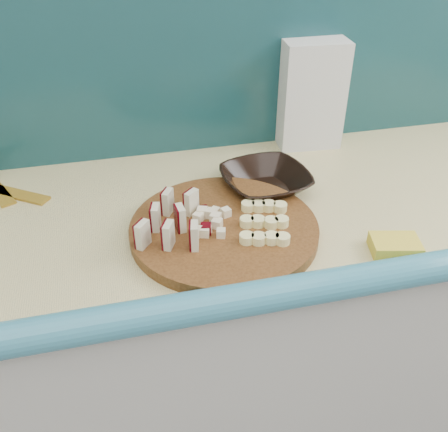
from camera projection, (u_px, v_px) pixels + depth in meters
name	position (u px, v px, depth m)	size (l,w,h in m)	color
kitchen_counter	(162.00, 356.00, 1.32)	(2.20, 0.63, 0.91)	beige
backsplash	(125.00, 57.00, 1.16)	(2.20, 0.02, 0.50)	teal
cutting_board	(224.00, 229.00, 1.00)	(0.38, 0.38, 0.02)	#41230E
apple_wedges	(171.00, 220.00, 0.96)	(0.13, 0.16, 0.05)	beige
apple_chunks	(212.00, 220.00, 0.99)	(0.06, 0.06, 0.02)	#FFEECB
banana_slices	(265.00, 222.00, 0.99)	(0.12, 0.16, 0.02)	#FFF49B
brown_bowl	(265.00, 182.00, 1.13)	(0.19, 0.19, 0.05)	black
flour_bag	(310.00, 93.00, 1.28)	(0.16, 0.11, 0.27)	silver
sponge	(395.00, 246.00, 0.95)	(0.09, 0.06, 0.03)	yellow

